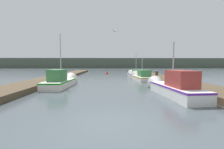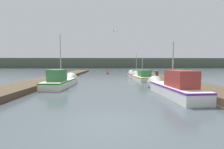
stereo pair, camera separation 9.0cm
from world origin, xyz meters
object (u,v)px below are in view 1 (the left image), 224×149
at_px(fishing_boat_2, 141,77).
at_px(mooring_piling_1, 54,79).
at_px(fishing_boat_1, 62,81).
at_px(fishing_boat_3, 135,74).
at_px(mooring_piling_0, 157,76).
at_px(seagull_lead, 115,31).
at_px(fishing_boat_0, 172,87).
at_px(channel_buoy, 107,73).

height_order(fishing_boat_2, mooring_piling_1, fishing_boat_2).
xyz_separation_m(fishing_boat_1, fishing_boat_3, (8.47, 9.80, -0.11)).
height_order(fishing_boat_1, mooring_piling_0, fishing_boat_1).
bearing_deg(seagull_lead, fishing_boat_3, 28.23).
relative_size(fishing_boat_1, fishing_boat_3, 1.11).
bearing_deg(mooring_piling_0, fishing_boat_3, 100.06).
bearing_deg(seagull_lead, fishing_boat_0, -98.30).
xyz_separation_m(fishing_boat_3, mooring_piling_0, (1.18, -6.67, 0.27)).
bearing_deg(fishing_boat_1, fishing_boat_0, -23.45).
bearing_deg(fishing_boat_0, fishing_boat_1, 150.94).
distance_m(fishing_boat_0, seagull_lead, 8.94).
distance_m(fishing_boat_3, channel_buoy, 8.56).
distance_m(fishing_boat_0, mooring_piling_0, 7.28).
xyz_separation_m(fishing_boat_0, mooring_piling_0, (1.36, 7.15, 0.10)).
height_order(channel_buoy, seagull_lead, seagull_lead).
height_order(fishing_boat_0, seagull_lead, seagull_lead).
height_order(fishing_boat_0, fishing_boat_3, fishing_boat_3).
height_order(fishing_boat_2, fishing_boat_3, fishing_boat_3).
relative_size(fishing_boat_1, channel_buoy, 5.69).
distance_m(fishing_boat_2, mooring_piling_1, 10.57).
height_order(fishing_boat_3, mooring_piling_1, fishing_boat_3).
bearing_deg(fishing_boat_0, fishing_boat_3, 86.11).
distance_m(fishing_boat_0, mooring_piling_1, 10.50).
height_order(fishing_boat_1, channel_buoy, fishing_boat_1).
height_order(fishing_boat_3, mooring_piling_0, fishing_boat_3).
relative_size(fishing_boat_3, channel_buoy, 5.13).
xyz_separation_m(fishing_boat_3, channel_buoy, (-4.44, 7.31, -0.22)).
bearing_deg(fishing_boat_2, mooring_piling_0, -66.30).
bearing_deg(mooring_piling_0, channel_buoy, 111.92).
bearing_deg(fishing_boat_1, seagull_lead, 30.31).
bearing_deg(mooring_piling_1, fishing_boat_3, 43.49).
xyz_separation_m(fishing_boat_1, mooring_piling_0, (9.65, 3.13, 0.16)).
distance_m(mooring_piling_1, seagull_lead, 7.93).
relative_size(mooring_piling_0, channel_buoy, 1.27).
relative_size(mooring_piling_0, seagull_lead, 2.45).
bearing_deg(mooring_piling_1, channel_buoy, 72.74).
xyz_separation_m(fishing_boat_2, mooring_piling_1, (-9.46, -4.71, 0.20)).
bearing_deg(mooring_piling_0, fishing_boat_1, -162.05).
distance_m(fishing_boat_3, mooring_piling_0, 6.78).
height_order(fishing_boat_1, fishing_boat_2, fishing_boat_1).
distance_m(mooring_piling_1, channel_buoy, 17.12).
bearing_deg(fishing_boat_2, fishing_boat_1, -151.21).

